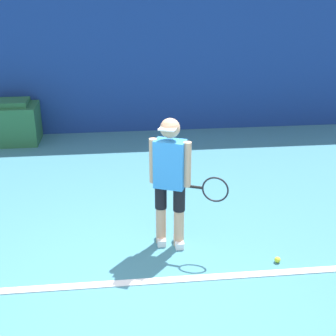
% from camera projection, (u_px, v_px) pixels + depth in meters
% --- Properties ---
extents(ground_plane, '(24.00, 24.00, 0.00)m').
position_uv_depth(ground_plane, '(136.00, 299.00, 4.62)').
color(ground_plane, teal).
extents(back_wall, '(24.00, 0.10, 2.84)m').
position_uv_depth(back_wall, '(120.00, 61.00, 9.12)').
color(back_wall, navy).
rests_on(back_wall, ground_plane).
extents(court_baseline, '(21.60, 0.10, 0.01)m').
position_uv_depth(court_baseline, '(134.00, 282.00, 4.86)').
color(court_baseline, white).
rests_on(court_baseline, ground_plane).
extents(tennis_player, '(0.85, 0.44, 1.55)m').
position_uv_depth(tennis_player, '(171.00, 178.00, 5.26)').
color(tennis_player, tan).
rests_on(tennis_player, ground_plane).
extents(tennis_ball, '(0.07, 0.07, 0.07)m').
position_uv_depth(tennis_ball, '(277.00, 260.00, 5.20)').
color(tennis_ball, '#D1E533').
rests_on(tennis_ball, ground_plane).
extents(covered_chair, '(0.98, 0.75, 0.82)m').
position_uv_depth(covered_chair, '(12.00, 123.00, 8.86)').
color(covered_chair, '#28663D').
rests_on(covered_chair, ground_plane).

